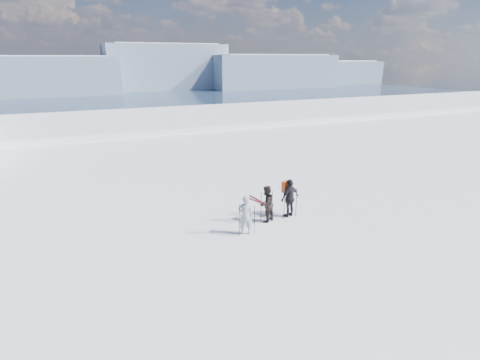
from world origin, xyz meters
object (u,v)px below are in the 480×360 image
at_px(skier_dark, 266,204).
at_px(skis_loose, 258,201).
at_px(skier_pack, 290,198).
at_px(skier_grey, 245,215).

relative_size(skier_dark, skis_loose, 0.90).
bearing_deg(skier_pack, skier_dark, -12.36).
relative_size(skier_dark, skier_pack, 0.93).
distance_m(skier_dark, skis_loose, 2.36).
xyz_separation_m(skier_grey, skier_pack, (2.38, 0.76, 0.06)).
relative_size(skier_pack, skis_loose, 0.97).
bearing_deg(skier_pack, skier_grey, 2.00).
distance_m(skier_dark, skier_pack, 1.15).
bearing_deg(skier_dark, skis_loose, -133.64).
height_order(skier_grey, skier_pack, skier_pack).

